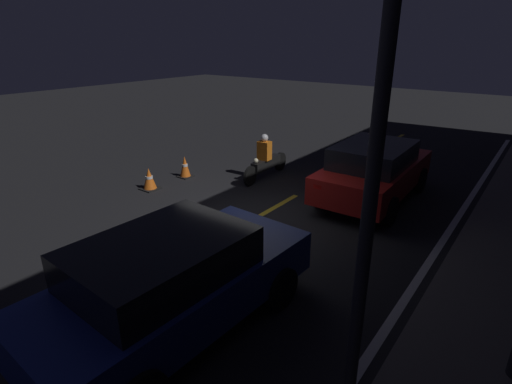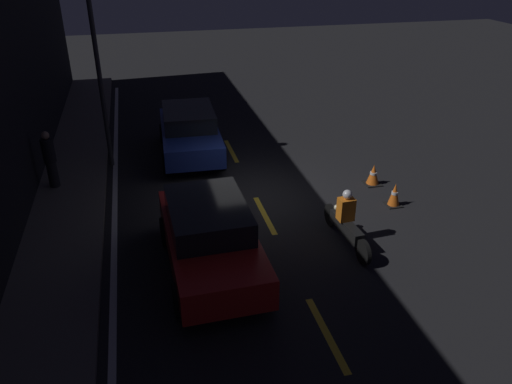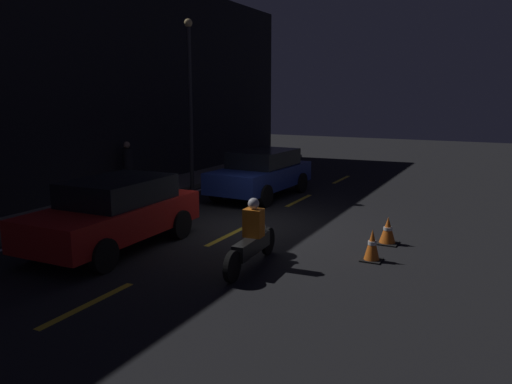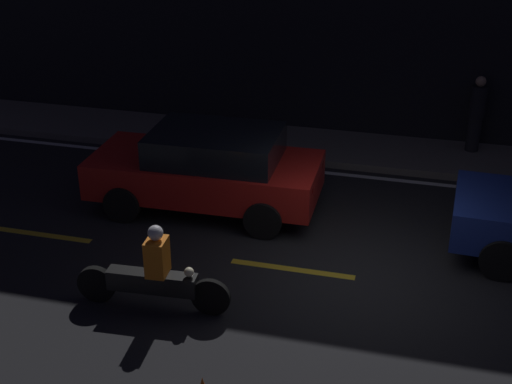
{
  "view_description": "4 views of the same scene",
  "coord_description": "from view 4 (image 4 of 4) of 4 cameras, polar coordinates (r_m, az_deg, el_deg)",
  "views": [
    {
      "loc": [
        6.65,
        5.11,
        3.98
      ],
      "look_at": [
        -0.06,
        0.1,
        0.72
      ],
      "focal_mm": 28.0,
      "sensor_mm": 36.0,
      "label": 1
    },
    {
      "loc": [
        -11.93,
        2.91,
        6.49
      ],
      "look_at": [
        -1.81,
        0.43,
        1.13
      ],
      "focal_mm": 35.0,
      "sensor_mm": 36.0,
      "label": 2
    },
    {
      "loc": [
        -10.98,
        -5.77,
        3.29
      ],
      "look_at": [
        -0.1,
        -0.28,
        0.93
      ],
      "focal_mm": 35.0,
      "sensor_mm": 36.0,
      "label": 3
    },
    {
      "loc": [
        0.88,
        -9.46,
        6.04
      ],
      "look_at": [
        -1.67,
        0.3,
        1.14
      ],
      "focal_mm": 50.0,
      "sensor_mm": 36.0,
      "label": 4
    }
  ],
  "objects": [
    {
      "name": "ground_plane",
      "position": [
        11.26,
        7.94,
        -6.83
      ],
      "size": [
        56.0,
        56.0,
        0.0
      ],
      "primitive_type": "plane",
      "color": "black"
    },
    {
      "name": "raised_curb",
      "position": [
        15.66,
        10.34,
        3.07
      ],
      "size": [
        28.0,
        1.85,
        0.15
      ],
      "color": "#605B56",
      "rests_on": "ground"
    },
    {
      "name": "lane_dash_b",
      "position": [
        12.91,
        -17.05,
        -3.24
      ],
      "size": [
        2.0,
        0.14,
        0.01
      ],
      "color": "gold",
      "rests_on": "ground"
    },
    {
      "name": "lane_dash_c",
      "position": [
        11.38,
        2.92,
        -6.18
      ],
      "size": [
        2.0,
        0.14,
        0.01
      ],
      "color": "gold",
      "rests_on": "ground"
    },
    {
      "name": "lane_solid_kerb",
      "position": [
        14.61,
        9.89,
        1.08
      ],
      "size": [
        25.2,
        0.14,
        0.01
      ],
      "color": "silver",
      "rests_on": "ground"
    },
    {
      "name": "taxi_red",
      "position": [
        12.93,
        -3.86,
        1.96
      ],
      "size": [
        4.17,
        1.99,
        1.52
      ],
      "rotation": [
        0.0,
        0.0,
        3.16
      ],
      "color": "red",
      "rests_on": "ground"
    },
    {
      "name": "motorcycle",
      "position": [
        10.31,
        -8.28,
        -6.62
      ],
      "size": [
        2.29,
        0.38,
        1.36
      ],
      "rotation": [
        0.0,
        0.0,
        0.06
      ],
      "color": "black",
      "rests_on": "ground"
    },
    {
      "name": "pedestrian",
      "position": [
        15.77,
        17.22,
        6.02
      ],
      "size": [
        0.34,
        0.34,
        1.64
      ],
      "color": "black",
      "rests_on": "raised_curb"
    }
  ]
}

